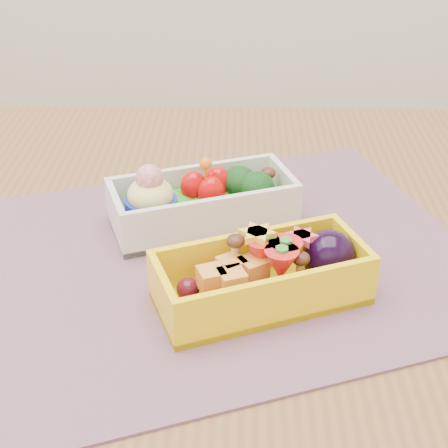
{
  "coord_description": "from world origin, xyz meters",
  "views": [
    {
      "loc": [
        0.07,
        -0.57,
        1.13
      ],
      "look_at": [
        0.06,
        -0.01,
        0.79
      ],
      "focal_mm": 53.91,
      "sensor_mm": 36.0,
      "label": 1
    }
  ],
  "objects_px": {
    "table": "(173,327)",
    "bento_yellow": "(266,275)",
    "bento_white": "(202,202)",
    "placemat": "(216,260)"
  },
  "relations": [
    {
      "from": "table",
      "to": "bento_white",
      "type": "height_order",
      "value": "bento_white"
    },
    {
      "from": "table",
      "to": "bento_white",
      "type": "xyz_separation_m",
      "value": [
        0.03,
        0.05,
        0.13
      ]
    },
    {
      "from": "table",
      "to": "bento_yellow",
      "type": "xyz_separation_m",
      "value": [
        0.1,
        -0.08,
        0.13
      ]
    },
    {
      "from": "bento_white",
      "to": "bento_yellow",
      "type": "relative_size",
      "value": 1.02
    },
    {
      "from": "bento_white",
      "to": "bento_yellow",
      "type": "bearing_deg",
      "value": -84.13
    },
    {
      "from": "table",
      "to": "bento_white",
      "type": "bearing_deg",
      "value": 58.45
    },
    {
      "from": "placemat",
      "to": "bento_yellow",
      "type": "relative_size",
      "value": 2.46
    },
    {
      "from": "placemat",
      "to": "table",
      "type": "bearing_deg",
      "value": 161.45
    },
    {
      "from": "table",
      "to": "bento_white",
      "type": "relative_size",
      "value": 5.74
    },
    {
      "from": "table",
      "to": "bento_yellow",
      "type": "distance_m",
      "value": 0.18
    }
  ]
}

